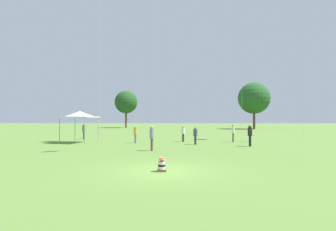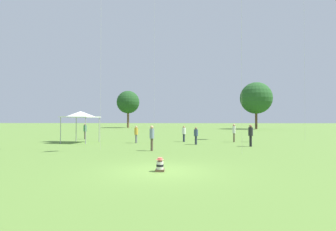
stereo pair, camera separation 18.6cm
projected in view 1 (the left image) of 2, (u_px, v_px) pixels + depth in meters
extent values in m
plane|color=#567A33|center=(162.00, 171.00, 11.22)|extent=(300.00, 300.00, 0.00)
cube|color=brown|center=(162.00, 170.00, 11.15)|extent=(0.38, 0.47, 0.10)
cylinder|color=silver|center=(162.00, 165.00, 11.07)|extent=(0.30, 0.30, 0.32)
cylinder|color=black|center=(162.00, 165.00, 11.07)|extent=(0.31, 0.31, 0.09)
sphere|color=brown|center=(162.00, 160.00, 11.08)|extent=(0.19, 0.19, 0.19)
cylinder|color=#E0665B|center=(162.00, 160.00, 11.08)|extent=(0.33, 0.33, 0.01)
cylinder|color=#E0665B|center=(162.00, 159.00, 11.08)|extent=(0.20, 0.20, 0.09)
cylinder|color=#282D42|center=(183.00, 138.00, 25.88)|extent=(0.28, 0.28, 0.78)
cylinder|color=silver|center=(183.00, 131.00, 25.89)|extent=(0.51, 0.51, 0.61)
sphere|color=#A37556|center=(183.00, 127.00, 25.90)|extent=(0.21, 0.21, 0.21)
cylinder|color=brown|center=(233.00, 138.00, 25.63)|extent=(0.18, 0.18, 0.87)
cylinder|color=silver|center=(233.00, 130.00, 25.64)|extent=(0.33, 0.33, 0.69)
sphere|color=tan|center=(233.00, 125.00, 25.65)|extent=(0.24, 0.24, 0.24)
cylinder|color=black|center=(250.00, 141.00, 21.46)|extent=(0.27, 0.27, 0.87)
cylinder|color=#232328|center=(250.00, 132.00, 21.47)|extent=(0.49, 0.49, 0.69)
sphere|color=brown|center=(250.00, 126.00, 21.48)|extent=(0.24, 0.24, 0.24)
cylinder|color=#282D42|center=(195.00, 140.00, 23.07)|extent=(0.23, 0.23, 0.75)
cylinder|color=#334260|center=(195.00, 133.00, 23.08)|extent=(0.43, 0.43, 0.59)
sphere|color=brown|center=(195.00, 128.00, 23.09)|extent=(0.20, 0.20, 0.20)
cylinder|color=brown|center=(152.00, 145.00, 18.42)|extent=(0.20, 0.20, 0.87)
cylinder|color=gray|center=(152.00, 134.00, 18.43)|extent=(0.36, 0.36, 0.69)
sphere|color=tan|center=(152.00, 127.00, 18.44)|extent=(0.24, 0.24, 0.24)
cylinder|color=black|center=(250.00, 138.00, 25.85)|extent=(0.23, 0.23, 0.76)
cylinder|color=#334260|center=(250.00, 131.00, 25.86)|extent=(0.41, 0.41, 0.60)
sphere|color=#A37556|center=(250.00, 127.00, 25.87)|extent=(0.21, 0.21, 0.21)
cylinder|color=brown|center=(84.00, 135.00, 29.35)|extent=(0.28, 0.28, 0.87)
cylinder|color=#387A51|center=(84.00, 128.00, 29.36)|extent=(0.50, 0.50, 0.69)
sphere|color=tan|center=(84.00, 124.00, 29.36)|extent=(0.24, 0.24, 0.24)
cylinder|color=slate|center=(135.00, 139.00, 24.54)|extent=(0.21, 0.21, 0.79)
cylinder|color=gold|center=(135.00, 131.00, 24.55)|extent=(0.38, 0.38, 0.62)
sphere|color=tan|center=(135.00, 127.00, 24.56)|extent=(0.21, 0.21, 0.21)
cube|color=white|center=(80.00, 117.00, 24.84)|extent=(3.27, 3.27, 0.08)
cone|color=white|center=(80.00, 114.00, 24.85)|extent=(3.11, 3.11, 0.51)
cylinder|color=#99999E|center=(75.00, 129.00, 26.33)|extent=(0.07, 0.07, 2.41)
cylinder|color=#99999E|center=(98.00, 130.00, 25.79)|extent=(0.07, 0.07, 2.41)
cylinder|color=#99999E|center=(59.00, 131.00, 23.85)|extent=(0.07, 0.07, 2.41)
cylinder|color=#99999E|center=(85.00, 131.00, 23.31)|extent=(0.07, 0.07, 2.41)
cylinder|color=#BCB7A8|center=(303.00, 56.00, 28.27)|extent=(0.01, 0.01, 18.24)
cylinder|color=#BCB7A8|center=(154.00, 54.00, 25.30)|extent=(0.01, 0.01, 17.12)
cylinder|color=#BCB7A8|center=(101.00, 55.00, 18.86)|extent=(0.01, 0.01, 13.65)
cylinder|color=brown|center=(254.00, 118.00, 61.19)|extent=(0.55, 0.55, 5.22)
sphere|color=#235123|center=(254.00, 98.00, 61.27)|extent=(7.38, 7.38, 7.38)
cylinder|color=brown|center=(126.00, 118.00, 70.95)|extent=(0.57, 0.57, 5.27)
sphere|color=#1E471E|center=(126.00, 102.00, 71.02)|extent=(6.15, 6.15, 6.15)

